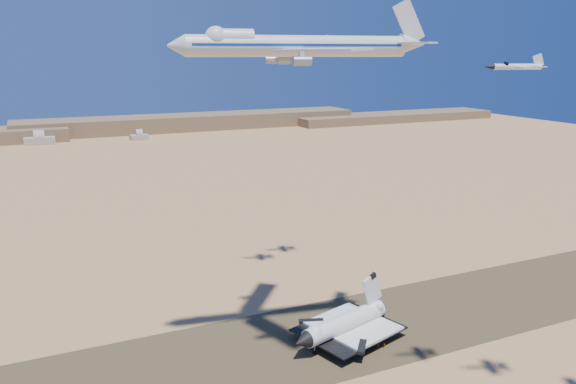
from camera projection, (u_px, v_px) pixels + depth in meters
name	position (u px, v px, depth m)	size (l,w,h in m)	color
ground	(282.00, 347.00, 178.80)	(1200.00, 1200.00, 0.00)	tan
runway	(282.00, 347.00, 178.80)	(600.00, 50.00, 0.06)	#4D3F26
ridgeline	(152.00, 126.00, 669.08)	(960.00, 90.00, 18.00)	brown
hangars	(35.00, 141.00, 574.33)	(200.50, 29.50, 30.00)	#B6B0A1
shuttle	(344.00, 325.00, 181.96)	(41.17, 32.41, 20.09)	silver
carrier_747	(291.00, 46.00, 151.06)	(72.56, 55.18, 18.01)	silver
crew_a	(384.00, 345.00, 178.34)	(0.58, 0.38, 1.58)	#C8660B
crew_b	(375.00, 343.00, 179.77)	(0.76, 0.44, 1.57)	#C8660B
crew_c	(378.00, 345.00, 178.15)	(1.07, 0.55, 1.83)	#C8660B
chase_jet_a	(516.00, 66.00, 126.90)	(14.41, 8.34, 3.66)	silver
chase_jet_d	(284.00, 44.00, 206.71)	(15.66, 9.03, 3.97)	silver
chase_jet_e	(311.00, 43.00, 217.40)	(16.26, 9.11, 4.08)	silver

